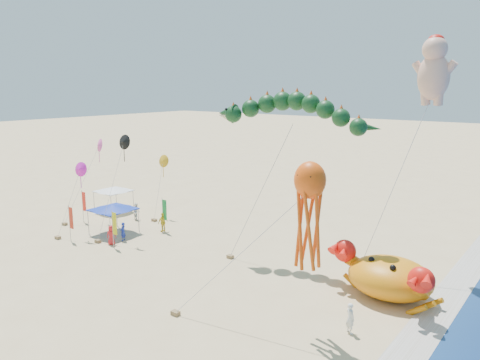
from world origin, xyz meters
name	(u,v)px	position (x,y,z in m)	size (l,w,h in m)	color
ground	(245,279)	(0.00, 0.00, 0.00)	(320.00, 320.00, 0.00)	#D1B784
foam_strip	(422,333)	(12.00, 0.00, 0.01)	(320.00, 320.00, 0.00)	silver
crab_inflatable	(390,277)	(8.94, 3.25, 1.41)	(7.32, 5.92, 3.21)	orange
dragon_kite	(291,116)	(0.49, 4.86, 11.08)	(12.15, 4.50, 12.40)	#0E3516
cherub_kite	(434,69)	(8.80, 9.90, 14.39)	(4.11, 6.08, 16.67)	#FBB699
octopus_kite	(308,207)	(6.74, -3.59, 7.02)	(8.07, 4.02, 9.45)	#FC530D
canopy_blue	(113,207)	(-15.79, 1.10, 2.44)	(3.75, 3.75, 2.71)	gray
canopy_white	(113,189)	(-21.93, 5.88, 2.44)	(3.45, 3.45, 2.71)	gray
feather_flags	(108,214)	(-15.63, 0.44, 2.01)	(9.17, 6.75, 3.20)	gray
beachgoers	(155,231)	(-11.25, 1.95, 0.86)	(27.24, 8.33, 1.81)	#1A2B97
small_kites	(116,162)	(-17.03, 2.61, 6.24)	(8.29, 12.42, 9.19)	#FF54B3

